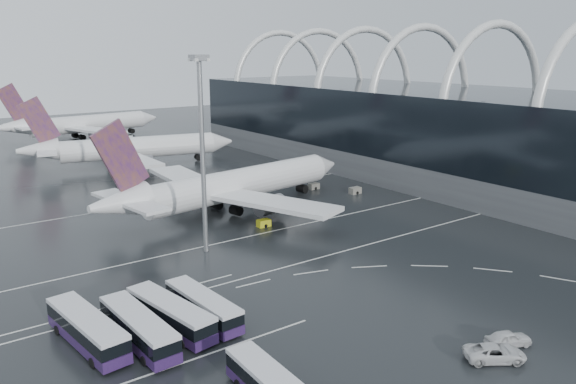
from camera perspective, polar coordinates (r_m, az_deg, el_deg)
ground at (r=80.70m, az=0.44°, el=-6.79°), size 420.00×420.00×0.00m
terminal at (r=134.50m, az=16.86°, el=5.92°), size 42.00×160.00×34.90m
lane_marking_near at (r=79.21m, az=1.31°, el=-7.21°), size 120.00×0.25×0.01m
lane_marking_mid at (r=90.06m, az=-4.11°, el=-4.55°), size 120.00×0.25×0.01m
lane_marking_far at (r=113.84m, az=-11.59°, el=-0.78°), size 120.00×0.25×0.01m
bus_bay_line_south at (r=57.09m, az=-9.91°, el=-16.50°), size 28.00×0.25×0.01m
bus_bay_line_north at (r=70.30m, az=-15.80°, el=-10.67°), size 28.00×0.25×0.01m
airliner_main at (r=102.74m, az=-5.94°, el=0.54°), size 55.85×48.47×18.93m
airliner_gate_b at (r=147.96m, az=-15.94°, el=4.25°), size 52.96×46.85×18.49m
airliner_gate_c at (r=199.08m, az=-20.32°, el=6.42°), size 54.04×49.51×19.24m
bus_row_near_a at (r=61.31m, az=-19.75°, el=-12.97°), size 4.54×13.65×3.30m
bus_row_near_b at (r=60.15m, az=-14.95°, el=-13.19°), size 3.61×13.18×3.21m
bus_row_near_c at (r=62.24m, az=-11.87°, el=-12.03°), size 4.85×13.25×3.19m
bus_row_near_d at (r=63.65m, az=-8.63°, el=-11.36°), size 3.51×12.32×3.00m
van_curve_a at (r=59.34m, az=20.28°, el=-15.07°), size 6.34×5.46×1.62m
van_curve_b at (r=62.39m, az=21.47°, el=-13.68°), size 5.08×3.51×1.61m
floodlight_mast at (r=80.22m, az=-8.77°, el=6.10°), size 2.17×2.17×28.35m
gse_cart_belly_b at (r=120.15m, az=2.64°, el=0.60°), size 2.27×1.34×1.24m
gse_cart_belly_c at (r=94.77m, az=-2.48°, el=-3.17°), size 2.25×1.33×1.23m
gse_cart_belly_d at (r=116.95m, az=6.84°, el=0.15°), size 2.43×1.43×1.32m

